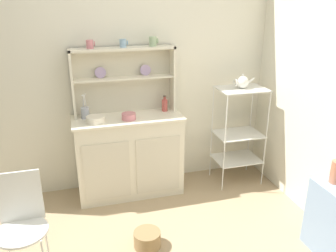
{
  "coord_description": "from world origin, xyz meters",
  "views": [
    {
      "loc": [
        -0.48,
        -1.88,
        1.99
      ],
      "look_at": [
        0.37,
        1.12,
        0.81
      ],
      "focal_mm": 36.87,
      "sensor_mm": 36.0,
      "label": 1
    }
  ],
  "objects": [
    {
      "name": "wire_chair",
      "position": [
        -0.92,
        0.37,
        0.52
      ],
      "size": [
        0.36,
        0.36,
        0.85
      ],
      "rotation": [
        0.0,
        0.0,
        -0.23
      ],
      "color": "white",
      "rests_on": "ground"
    },
    {
      "name": "floor_basket",
      "position": [
        0.0,
        0.46,
        0.07
      ],
      "size": [
        0.23,
        0.23,
        0.14
      ],
      "primitive_type": "cylinder",
      "color": "#93754C",
      "rests_on": "ground"
    },
    {
      "name": "bowl_floral_medium",
      "position": [
        0.02,
        1.29,
        0.89
      ],
      "size": [
        0.14,
        0.14,
        0.06
      ],
      "primitive_type": "cylinder",
      "color": "#D17A84",
      "rests_on": "hutch_cabinet"
    },
    {
      "name": "porcelain_teapot",
      "position": [
        1.22,
        1.29,
        1.15
      ],
      "size": [
        0.22,
        0.13,
        0.15
      ],
      "color": "white",
      "rests_on": "bakers_rack"
    },
    {
      "name": "bakers_rack",
      "position": [
        1.22,
        1.29,
        0.65
      ],
      "size": [
        0.5,
        0.37,
        1.09
      ],
      "color": "silver",
      "rests_on": "ground"
    },
    {
      "name": "bowl_mixing_large",
      "position": [
        -0.3,
        1.29,
        0.89
      ],
      "size": [
        0.18,
        0.18,
        0.06
      ],
      "primitive_type": "cylinder",
      "color": "silver",
      "rests_on": "hutch_cabinet"
    },
    {
      "name": "cup_sage_2",
      "position": [
        0.32,
        1.49,
        1.57
      ],
      "size": [
        0.09,
        0.07,
        0.09
      ],
      "color": "#9EB78E",
      "rests_on": "hutch_shelf_unit"
    },
    {
      "name": "jam_bottle",
      "position": [
        0.42,
        1.45,
        0.92
      ],
      "size": [
        0.06,
        0.06,
        0.17
      ],
      "color": "#B74C47",
      "rests_on": "hutch_cabinet"
    },
    {
      "name": "hutch_cabinet",
      "position": [
        0.02,
        1.37,
        0.44
      ],
      "size": [
        1.1,
        0.45,
        0.86
      ],
      "color": "silver",
      "rests_on": "ground"
    },
    {
      "name": "cup_sky_1",
      "position": [
        0.02,
        1.49,
        1.57
      ],
      "size": [
        0.08,
        0.07,
        0.08
      ],
      "color": "#8EB2D1",
      "rests_on": "hutch_shelf_unit"
    },
    {
      "name": "cup_rose_0",
      "position": [
        -0.29,
        1.49,
        1.57
      ],
      "size": [
        0.08,
        0.07,
        0.08
      ],
      "color": "#D17A84",
      "rests_on": "hutch_shelf_unit"
    },
    {
      "name": "utensil_jar",
      "position": [
        -0.39,
        1.45,
        0.92
      ],
      "size": [
        0.08,
        0.08,
        0.25
      ],
      "color": "#B2B7C6",
      "rests_on": "hutch_cabinet"
    },
    {
      "name": "wall_back",
      "position": [
        0.0,
        1.62,
        1.25
      ],
      "size": [
        3.84,
        0.05,
        2.5
      ],
      "primitive_type": "cube",
      "color": "silver",
      "rests_on": "ground"
    },
    {
      "name": "hutch_shelf_unit",
      "position": [
        0.02,
        1.53,
        1.25
      ],
      "size": [
        1.03,
        0.18,
        0.67
      ],
      "color": "beige",
      "rests_on": "hutch_cabinet"
    }
  ]
}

